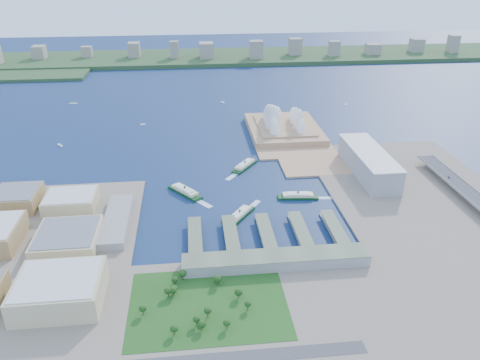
{
  "coord_description": "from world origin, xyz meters",
  "views": [
    {
      "loc": [
        -67.94,
        -540.6,
        303.92
      ],
      "look_at": [
        -3.77,
        46.7,
        18.0
      ],
      "focal_mm": 35.0,
      "sensor_mm": 36.0,
      "label": 1
    }
  ],
  "objects": [
    {
      "name": "boat_e",
      "position": [
        4.89,
        488.22,
        1.43
      ],
      "size": [
        7.99,
        12.2,
        2.87
      ],
      "primitive_type": null,
      "rotation": [
        0.0,
        0.0,
        0.4
      ],
      "color": "white",
      "rests_on": "ground"
    },
    {
      "name": "opera_house",
      "position": [
        105.0,
        280.0,
        32.0
      ],
      "size": [
        134.0,
        180.0,
        58.0
      ],
      "primitive_type": null,
      "color": "white",
      "rests_on": "peninsula"
    },
    {
      "name": "boat_b",
      "position": [
        -163.41,
        352.55,
        1.35
      ],
      "size": [
        10.18,
        4.15,
        2.69
      ],
      "primitive_type": null,
      "rotation": [
        0.0,
        0.0,
        1.64
      ],
      "color": "white",
      "rests_on": "ground"
    },
    {
      "name": "toaster_building",
      "position": [
        195.0,
        80.0,
        20.5
      ],
      "size": [
        45.0,
        155.0,
        35.0
      ],
      "primitive_type": "cube",
      "color": "gray",
      "rests_on": "east_land"
    },
    {
      "name": "ferry_d",
      "position": [
        73.61,
        17.85,
        5.22
      ],
      "size": [
        56.26,
        19.17,
        10.44
      ],
      "primitive_type": null,
      "rotation": [
        0.0,
        0.0,
        1.48
      ],
      "color": "#0E3A17",
      "rests_on": "ground"
    },
    {
      "name": "ferry_c",
      "position": [
        -11.93,
        -25.07,
        5.31
      ],
      "size": [
        44.58,
        53.87,
        10.63
      ],
      "primitive_type": null,
      "rotation": [
        0.0,
        0.0,
        2.51
      ],
      "color": "#0E3A17",
      "rests_on": "ground"
    },
    {
      "name": "east_land",
      "position": [
        240.0,
        -50.0,
        1.5
      ],
      "size": [
        240.0,
        500.0,
        3.0
      ],
      "primitive_type": "cube",
      "color": "gray",
      "rests_on": "ground"
    },
    {
      "name": "west_buildings",
      "position": [
        -250.0,
        -70.0,
        16.5
      ],
      "size": [
        200.0,
        280.0,
        27.0
      ],
      "primitive_type": null,
      "color": "#96794B",
      "rests_on": "west_land"
    },
    {
      "name": "boat_a",
      "position": [
        -299.69,
        255.83,
        1.45
      ],
      "size": [
        12.14,
        14.15,
        2.89
      ],
      "primitive_type": null,
      "rotation": [
        0.0,
        0.0,
        0.66
      ],
      "color": "white",
      "rests_on": "ground"
    },
    {
      "name": "far_skyline",
      "position": [
        0.0,
        960.0,
        39.5
      ],
      "size": [
        1900.0,
        140.0,
        55.0
      ],
      "primitive_type": null,
      "color": "gray",
      "rests_on": "far_shore"
    },
    {
      "name": "boat_c",
      "position": [
        276.83,
        439.73,
        1.4
      ],
      "size": [
        9.85,
        12.42,
        2.8
      ],
      "primitive_type": null,
      "rotation": [
        0.0,
        0.0,
        2.56
      ],
      "color": "white",
      "rests_on": "ground"
    },
    {
      "name": "far_shore",
      "position": [
        0.0,
        980.0,
        6.0
      ],
      "size": [
        2200.0,
        260.0,
        12.0
      ],
      "primitive_type": "cube",
      "color": "#2D4926",
      "rests_on": "ground"
    },
    {
      "name": "ferry_wharves",
      "position": [
        14.0,
        -75.0,
        4.65
      ],
      "size": [
        184.0,
        90.0,
        9.3
      ],
      "primitive_type": null,
      "color": "#576049",
      "rests_on": "ground"
    },
    {
      "name": "boat_d",
      "position": [
        -330.43,
        516.17,
        1.39
      ],
      "size": [
        16.78,
        5.55,
        2.78
      ],
      "primitive_type": null,
      "rotation": [
        0.0,
        0.0,
        1.45
      ],
      "color": "white",
      "rests_on": "ground"
    },
    {
      "name": "ground",
      "position": [
        0.0,
        0.0,
        0.0
      ],
      "size": [
        3000.0,
        3000.0,
        0.0
      ],
      "primitive_type": "plane",
      "color": "#0E1C41",
      "rests_on": "ground"
    },
    {
      "name": "terminal_building",
      "position": [
        15.0,
        -135.0,
        9.0
      ],
      "size": [
        200.0,
        28.0,
        12.0
      ],
      "primitive_type": "cube",
      "color": "gray",
      "rests_on": "south_land"
    },
    {
      "name": "ferry_a",
      "position": [
        -81.59,
        48.77,
        5.72
      ],
      "size": [
        49.28,
        57.22,
        11.44
      ],
      "primitive_type": null,
      "rotation": [
        0.0,
        0.0,
        0.66
      ],
      "color": "#0E3A17",
      "rests_on": "ground"
    },
    {
      "name": "south_land",
      "position": [
        0.0,
        -210.0,
        1.5
      ],
      "size": [
        720.0,
        180.0,
        3.0
      ],
      "primitive_type": "cube",
      "color": "gray",
      "rests_on": "ground"
    },
    {
      "name": "ferry_b",
      "position": [
        13.06,
        128.78,
        5.48
      ],
      "size": [
        46.45,
        55.36,
        10.97
      ],
      "primitive_type": null,
      "rotation": [
        0.0,
        0.0,
        -0.64
      ],
      "color": "#0E3A17",
      "rests_on": "ground"
    },
    {
      "name": "peninsula",
      "position": [
        107.5,
        260.0,
        1.5
      ],
      "size": [
        135.0,
        220.0,
        3.0
      ],
      "primitive_type": "cube",
      "color": "tan",
      "rests_on": "ground"
    },
    {
      "name": "park",
      "position": [
        -60.0,
        -190.0,
        11.0
      ],
      "size": [
        150.0,
        110.0,
        16.0
      ],
      "primitive_type": null,
      "color": "#194714",
      "rests_on": "south_land"
    },
    {
      "name": "west_land",
      "position": [
        -250.0,
        -105.0,
        1.5
      ],
      "size": [
        220.0,
        390.0,
        3.0
      ],
      "primitive_type": "cube",
      "color": "gray",
      "rests_on": "ground"
    },
    {
      "name": "car_c",
      "position": [
        296.0,
        27.73,
        15.55
      ],
      "size": [
        1.95,
        4.8,
        1.39
      ],
      "primitive_type": "imported",
      "color": "slate",
      "rests_on": "expressway"
    }
  ]
}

